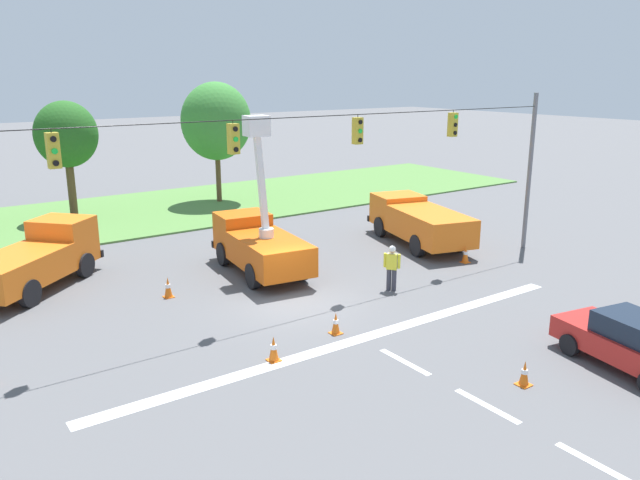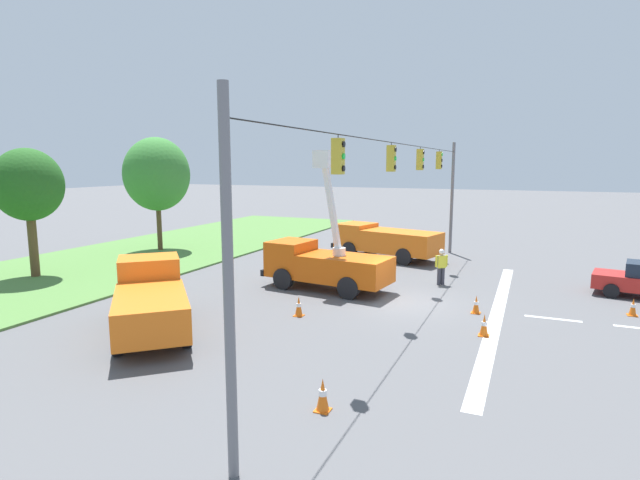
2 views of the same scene
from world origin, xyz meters
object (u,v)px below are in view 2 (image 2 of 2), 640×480
object	(u,v)px
traffic_cone_foreground_right	(441,258)
utility_truck_bucket_lift	(324,261)
tree_centre	(28,186)
utility_truck_support_far	(385,240)
traffic_cone_mid_right	(633,307)
tree_east	(157,174)
road_worker	(441,265)
traffic_cone_mid_left	(323,395)
traffic_cone_near_bucket	(484,325)
utility_truck_support_near	(150,299)
traffic_cone_lane_edge_a	(476,305)
traffic_cone_foreground_left	(299,306)

from	to	relation	value
traffic_cone_foreground_right	utility_truck_bucket_lift	bearing A→B (deg)	153.18
tree_centre	utility_truck_support_far	size ratio (longest dim) A/B	0.93
traffic_cone_mid_right	tree_east	bearing A→B (deg)	80.88
tree_centre	utility_truck_support_far	bearing A→B (deg)	-50.83
road_worker	traffic_cone_mid_left	bearing A→B (deg)	178.32
tree_east	traffic_cone_mid_right	bearing A→B (deg)	-99.12
tree_east	road_worker	distance (m)	19.60
tree_centre	traffic_cone_near_bucket	size ratio (longest dim) A/B	8.66
utility_truck_support_near	traffic_cone_mid_left	world-z (taller)	utility_truck_support_near
utility_truck_support_near	traffic_cone_lane_edge_a	xyz separation A→B (m)	(6.71, -10.24, -0.81)
tree_east	traffic_cone_mid_left	distance (m)	24.99
traffic_cone_mid_left	traffic_cone_near_bucket	xyz separation A→B (m)	(7.00, -3.03, -0.03)
utility_truck_bucket_lift	road_worker	world-z (taller)	utility_truck_bucket_lift
road_worker	traffic_cone_lane_edge_a	xyz separation A→B (m)	(-4.19, -2.09, -0.65)
utility_truck_bucket_lift	traffic_cone_near_bucket	size ratio (longest dim) A/B	8.42
utility_truck_support_near	traffic_cone_foreground_left	world-z (taller)	utility_truck_support_near
tree_centre	road_worker	size ratio (longest dim) A/B	3.74
utility_truck_support_near	utility_truck_support_far	bearing A→B (deg)	-12.86
utility_truck_bucket_lift	traffic_cone_near_bucket	xyz separation A→B (m)	(-3.86, -7.54, -0.94)
tree_east	traffic_cone_lane_edge_a	bearing A→B (deg)	-106.73
utility_truck_support_near	traffic_cone_foreground_left	size ratio (longest dim) A/B	7.69
tree_centre	traffic_cone_mid_left	world-z (taller)	tree_centre
utility_truck_bucket_lift	traffic_cone_lane_edge_a	distance (m)	7.18
tree_centre	traffic_cone_foreground_right	distance (m)	22.47
traffic_cone_foreground_left	traffic_cone_lane_edge_a	xyz separation A→B (m)	(3.08, -6.26, -0.03)
tree_east	traffic_cone_lane_edge_a	world-z (taller)	tree_east
traffic_cone_foreground_left	traffic_cone_mid_left	distance (m)	7.55
traffic_cone_foreground_left	traffic_cone_mid_right	bearing A→B (deg)	-66.62
tree_east	utility_truck_support_far	size ratio (longest dim) A/B	1.07
traffic_cone_foreground_right	traffic_cone_mid_right	size ratio (longest dim) A/B	1.11
traffic_cone_foreground_left	traffic_cone_lane_edge_a	size ratio (longest dim) A/B	1.08
utility_truck_support_near	traffic_cone_near_bucket	distance (m)	11.55
tree_east	traffic_cone_near_bucket	distance (m)	23.92
utility_truck_support_near	traffic_cone_near_bucket	bearing A→B (deg)	-69.22
road_worker	traffic_cone_foreground_right	distance (m)	5.18
tree_centre	traffic_cone_foreground_left	bearing A→B (deg)	-92.06
tree_east	utility_truck_support_near	bearing A→B (deg)	-140.19
utility_truck_bucket_lift	traffic_cone_lane_edge_a	xyz separation A→B (m)	(-1.24, -7.01, -0.96)
tree_centre	traffic_cone_near_bucket	distance (m)	22.54
tree_centre	traffic_cone_foreground_left	size ratio (longest dim) A/B	8.52
tree_east	traffic_cone_near_bucket	world-z (taller)	tree_east
utility_truck_support_far	traffic_cone_foreground_right	size ratio (longest dim) A/B	9.18
utility_truck_support_far	traffic_cone_foreground_right	distance (m)	3.65
road_worker	traffic_cone_foreground_right	size ratio (longest dim) A/B	2.29
utility_truck_support_near	road_worker	world-z (taller)	utility_truck_support_near
utility_truck_support_near	road_worker	distance (m)	13.61
traffic_cone_foreground_left	utility_truck_bucket_lift	bearing A→B (deg)	9.85
traffic_cone_near_bucket	traffic_cone_lane_edge_a	xyz separation A→B (m)	(2.62, 0.53, -0.03)
utility_truck_bucket_lift	traffic_cone_foreground_left	world-z (taller)	utility_truck_bucket_lift
utility_truck_bucket_lift	traffic_cone_foreground_left	xyz separation A→B (m)	(-4.31, -0.75, -0.93)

